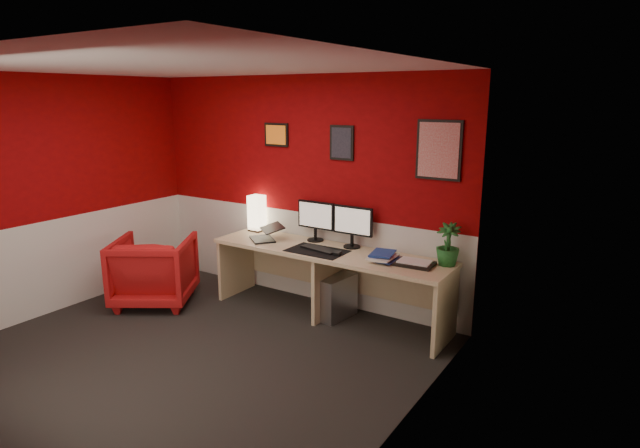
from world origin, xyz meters
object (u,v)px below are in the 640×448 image
at_px(shoji_lamp, 257,214).
at_px(pc_tower, 337,297).
at_px(zen_tray, 415,264).
at_px(armchair, 154,270).
at_px(potted_plant, 448,244).
at_px(monitor_left, 315,215).
at_px(desk, 328,284).
at_px(laptop, 262,230).
at_px(monitor_right, 352,220).

bearing_deg(shoji_lamp, pc_tower, -9.57).
bearing_deg(zen_tray, armchair, -165.24).
bearing_deg(potted_plant, monitor_left, 178.08).
xyz_separation_m(desk, zen_tray, (0.94, 0.01, 0.38)).
relative_size(shoji_lamp, laptop, 1.21).
height_order(desk, potted_plant, potted_plant).
relative_size(potted_plant, pc_tower, 0.89).
distance_m(desk, monitor_right, 0.71).
height_order(monitor_left, zen_tray, monitor_left).
distance_m(laptop, potted_plant, 2.03).
xyz_separation_m(zen_tray, potted_plant, (0.25, 0.17, 0.19)).
distance_m(desk, potted_plant, 1.33).
bearing_deg(armchair, potted_plant, 164.25).
height_order(desk, monitor_left, monitor_left).
bearing_deg(zen_tray, monitor_right, 165.37).
height_order(laptop, monitor_right, monitor_right).
xyz_separation_m(monitor_right, pc_tower, (-0.06, -0.19, -0.80)).
distance_m(monitor_left, potted_plant, 1.51).
xyz_separation_m(monitor_right, zen_tray, (0.79, -0.21, -0.28)).
distance_m(monitor_left, monitor_right, 0.47).
height_order(laptop, armchair, laptop).
xyz_separation_m(monitor_left, monitor_right, (0.47, -0.01, 0.00)).
distance_m(monitor_right, potted_plant, 1.05).
relative_size(desk, monitor_right, 4.48).
bearing_deg(desk, laptop, -175.56).
bearing_deg(laptop, shoji_lamp, 175.02).
bearing_deg(armchair, shoji_lamp, -158.86).
xyz_separation_m(pc_tower, armchair, (-1.94, -0.75, 0.16)).
xyz_separation_m(potted_plant, armchair, (-3.04, -0.90, -0.55)).
bearing_deg(potted_plant, armchair, -163.45).
relative_size(monitor_right, armchair, 0.69).
bearing_deg(monitor_right, monitor_left, 178.49).
bearing_deg(pc_tower, armchair, -151.52).
xyz_separation_m(laptop, monitor_left, (0.51, 0.29, 0.18)).
xyz_separation_m(laptop, pc_tower, (0.91, 0.09, -0.61)).
xyz_separation_m(desk, pc_tower, (0.10, 0.03, -0.14)).
xyz_separation_m(desk, armchair, (-1.84, -0.72, 0.02)).
relative_size(monitor_left, monitor_right, 1.00).
relative_size(desk, zen_tray, 7.43).
xyz_separation_m(shoji_lamp, potted_plant, (2.33, -0.05, 0.00)).
height_order(potted_plant, armchair, potted_plant).
xyz_separation_m(shoji_lamp, monitor_left, (0.82, -0.00, 0.09)).
bearing_deg(pc_tower, desk, -156.96).
relative_size(shoji_lamp, pc_tower, 0.89).
xyz_separation_m(desk, potted_plant, (1.19, 0.18, 0.57)).
bearing_deg(armchair, zen_tray, 162.46).
distance_m(laptop, armchair, 1.30).
xyz_separation_m(zen_tray, pc_tower, (-0.85, 0.01, -0.52)).
bearing_deg(desk, monitor_right, 55.08).
bearing_deg(laptop, monitor_left, 68.61).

